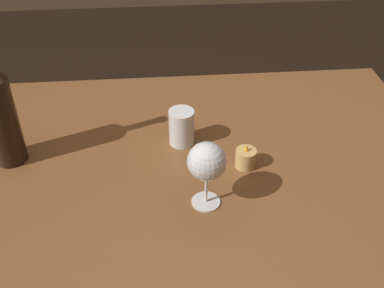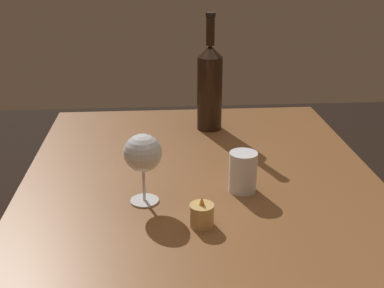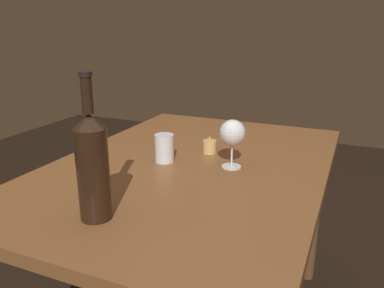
{
  "view_description": "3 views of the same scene",
  "coord_description": "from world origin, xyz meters",
  "px_view_note": "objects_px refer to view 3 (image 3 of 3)",
  "views": [
    {
      "loc": [
        -0.08,
        -0.92,
        1.5
      ],
      "look_at": [
        -0.0,
        -0.06,
        0.85
      ],
      "focal_mm": 44.31,
      "sensor_mm": 36.0,
      "label": 1
    },
    {
      "loc": [
        1.04,
        -0.11,
        1.29
      ],
      "look_at": [
        -0.03,
        -0.03,
        0.86
      ],
      "focal_mm": 46.59,
      "sensor_mm": 36.0,
      "label": 2
    },
    {
      "loc": [
        -1.15,
        -0.51,
        1.21
      ],
      "look_at": [
        -0.01,
        -0.01,
        0.82
      ],
      "focal_mm": 36.14,
      "sensor_mm": 36.0,
      "label": 3
    }
  ],
  "objects_px": {
    "votive_candle": "(210,147)",
    "water_tumbler": "(164,149)",
    "wine_bottle": "(93,165)",
    "wine_glass_left": "(232,133)"
  },
  "relations": [
    {
      "from": "wine_bottle",
      "to": "votive_candle",
      "type": "distance_m",
      "value": 0.6
    },
    {
      "from": "votive_candle",
      "to": "water_tumbler",
      "type": "bearing_deg",
      "value": 143.59
    },
    {
      "from": "wine_bottle",
      "to": "water_tumbler",
      "type": "xyz_separation_m",
      "value": [
        0.44,
        0.03,
        -0.1
      ]
    },
    {
      "from": "votive_candle",
      "to": "wine_glass_left",
      "type": "bearing_deg",
      "value": -132.58
    },
    {
      "from": "wine_glass_left",
      "to": "water_tumbler",
      "type": "bearing_deg",
      "value": 99.49
    },
    {
      "from": "wine_bottle",
      "to": "votive_candle",
      "type": "height_order",
      "value": "wine_bottle"
    },
    {
      "from": "wine_glass_left",
      "to": "wine_bottle",
      "type": "distance_m",
      "value": 0.52
    },
    {
      "from": "water_tumbler",
      "to": "votive_candle",
      "type": "bearing_deg",
      "value": -36.41
    },
    {
      "from": "water_tumbler",
      "to": "wine_bottle",
      "type": "bearing_deg",
      "value": -175.49
    },
    {
      "from": "wine_bottle",
      "to": "votive_candle",
      "type": "bearing_deg",
      "value": -7.49
    }
  ]
}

